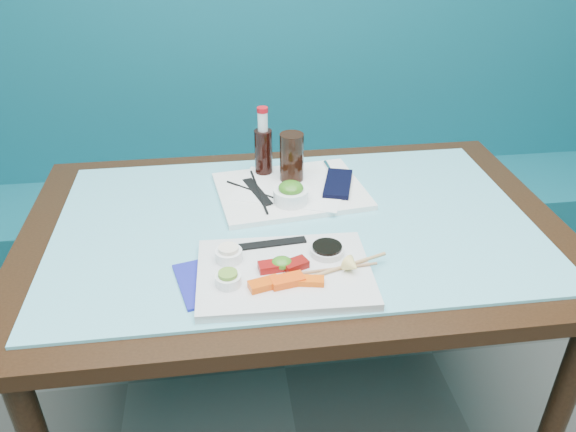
{
  "coord_description": "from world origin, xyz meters",
  "views": [
    {
      "loc": [
        -0.18,
        0.23,
        1.52
      ],
      "look_at": [
        -0.02,
        1.41,
        0.8
      ],
      "focal_mm": 35.0,
      "sensor_mm": 36.0,
      "label": 1
    }
  ],
  "objects": [
    {
      "name": "salmon_mid",
      "position": [
        -0.06,
        1.17,
        0.79
      ],
      "size": [
        0.08,
        0.05,
        0.02
      ],
      "primitive_type": "cube",
      "rotation": [
        0.0,
        0.0,
        0.2
      ],
      "color": "#FF4A0A",
      "rests_on": "sashimi_plate"
    },
    {
      "name": "paper_placemat",
      "position": [
        0.01,
        1.6,
        0.77
      ],
      "size": [
        0.35,
        0.3,
        0.0
      ],
      "primitive_type": "cube",
      "rotation": [
        0.0,
        0.0,
        -0.38
      ],
      "color": "white",
      "rests_on": "serving_tray"
    },
    {
      "name": "ginger_fill",
      "position": [
        -0.18,
        1.27,
        0.81
      ],
      "size": [
        0.06,
        0.06,
        0.01
      ],
      "primitive_type": "cylinder",
      "rotation": [
        0.0,
        0.0,
        -0.3
      ],
      "color": "white",
      "rests_on": "ramekin_ginger"
    },
    {
      "name": "booth_bench",
      "position": [
        0.0,
        2.29,
        0.37
      ],
      "size": [
        3.0,
        0.56,
        1.17
      ],
      "color": "#105765",
      "rests_on": "ground"
    },
    {
      "name": "salmon_right",
      "position": [
        -0.01,
        1.16,
        0.78
      ],
      "size": [
        0.06,
        0.04,
        0.01
      ],
      "primitive_type": "cube",
      "rotation": [
        0.0,
        0.0,
        -0.19
      ],
      "color": "#FF590A",
      "rests_on": "sashimi_plate"
    },
    {
      "name": "wooden_chopstick_a",
      "position": [
        0.05,
        1.2,
        0.78
      ],
      "size": [
        0.2,
        0.02,
        0.01
      ],
      "primitive_type": "cylinder",
      "rotation": [
        1.57,
        0.0,
        -1.49
      ],
      "color": "#9D6E4A",
      "rests_on": "sashimi_plate"
    },
    {
      "name": "chopstick_sleeve",
      "position": [
        -0.07,
        1.32,
        0.78
      ],
      "size": [
        0.16,
        0.04,
        0.0
      ],
      "primitive_type": "cube",
      "rotation": [
        0.0,
        0.0,
        0.09
      ],
      "color": "black",
      "rests_on": "sashimi_plate"
    },
    {
      "name": "cola_bottle_cap",
      "position": [
        -0.05,
        1.71,
        0.97
      ],
      "size": [
        0.04,
        0.04,
        0.01
      ],
      "primitive_type": "cylinder",
      "rotation": [
        0.0,
        0.0,
        -0.24
      ],
      "color": "red",
      "rests_on": "cola_bottle_neck"
    },
    {
      "name": "ramekin_ginger",
      "position": [
        -0.18,
        1.27,
        0.79
      ],
      "size": [
        0.07,
        0.07,
        0.03
      ],
      "primitive_type": "cylinder",
      "rotation": [
        0.0,
        0.0,
        0.24
      ],
      "color": "white",
      "rests_on": "sashimi_plate"
    },
    {
      "name": "seaweed_garnish",
      "position": [
        -0.06,
        1.23,
        0.79
      ],
      "size": [
        0.05,
        0.05,
        0.03
      ],
      "primitive_type": "ellipsoid",
      "rotation": [
        0.0,
        0.0,
        -0.14
      ],
      "color": "#397C1C",
      "rests_on": "sashimi_plate"
    },
    {
      "name": "cola_glass",
      "position": [
        0.02,
        1.66,
        0.84
      ],
      "size": [
        0.08,
        0.08,
        0.14
      ],
      "primitive_type": "cylinder",
      "rotation": [
        0.0,
        0.0,
        -0.13
      ],
      "color": "black",
      "rests_on": "serving_tray"
    },
    {
      "name": "navy_pouch",
      "position": [
        0.15,
        1.6,
        0.78
      ],
      "size": [
        0.12,
        0.18,
        0.01
      ],
      "primitive_type": "cube",
      "rotation": [
        0.0,
        0.0,
        -0.29
      ],
      "color": "black",
      "rests_on": "serving_tray"
    },
    {
      "name": "fork",
      "position": [
        0.14,
        1.71,
        0.78
      ],
      "size": [
        0.02,
        0.08,
        0.01
      ],
      "primitive_type": "cylinder",
      "rotation": [
        1.57,
        0.0,
        0.07
      ],
      "color": "white",
      "rests_on": "serving_tray"
    },
    {
      "name": "ramekin_wasabi",
      "position": [
        -0.18,
        1.18,
        0.79
      ],
      "size": [
        0.07,
        0.07,
        0.02
      ],
      "primitive_type": "cylinder",
      "rotation": [
        0.0,
        0.0,
        -0.28
      ],
      "color": "white",
      "rests_on": "sashimi_plate"
    },
    {
      "name": "wasabi_fill",
      "position": [
        -0.18,
        1.18,
        0.81
      ],
      "size": [
        0.05,
        0.05,
        0.01
      ],
      "primitive_type": "cylinder",
      "rotation": [
        0.0,
        0.0,
        0.1
      ],
      "color": "olive",
      "rests_on": "ramekin_wasabi"
    },
    {
      "name": "lemon_wedge",
      "position": [
        0.09,
        1.19,
        0.8
      ],
      "size": [
        0.05,
        0.05,
        0.04
      ],
      "primitive_type": "cone",
      "rotation": [
        1.57,
        0.0,
        0.56
      ],
      "color": "#FFE078",
      "rests_on": "sashimi_plate"
    },
    {
      "name": "seaweed_salad",
      "position": [
        0.0,
        1.53,
        0.82
      ],
      "size": [
        0.09,
        0.09,
        0.03
      ],
      "primitive_type": "ellipsoid",
      "rotation": [
        0.0,
        0.0,
        0.35
      ],
      "color": "#36751B",
      "rests_on": "seaweed_bowl"
    },
    {
      "name": "soy_dish",
      "position": [
        0.05,
        1.27,
        0.79
      ],
      "size": [
        0.1,
        0.1,
        0.02
      ],
      "primitive_type": "cylinder",
      "rotation": [
        0.0,
        0.0,
        -0.36
      ],
      "color": "silver",
      "rests_on": "sashimi_plate"
    },
    {
      "name": "cola_bottle_body",
      "position": [
        -0.05,
        1.71,
        0.83
      ],
      "size": [
        0.06,
        0.06,
        0.15
      ],
      "primitive_type": "cylinder",
      "rotation": [
        0.0,
        0.0,
        -0.21
      ],
      "color": "black",
      "rests_on": "glass_top"
    },
    {
      "name": "soy_fill",
      "position": [
        0.05,
        1.27,
        0.8
      ],
      "size": [
        0.09,
        0.09,
        0.01
      ],
      "primitive_type": "cylinder",
      "rotation": [
        0.0,
        0.0,
        0.4
      ],
      "color": "black",
      "rests_on": "soy_dish"
    },
    {
      "name": "cola_bottle_neck",
      "position": [
        -0.05,
        1.71,
        0.93
      ],
      "size": [
        0.03,
        0.03,
        0.06
      ],
      "primitive_type": "cylinder",
      "rotation": [
        0.0,
        0.0,
        -0.04
      ],
      "color": "white",
      "rests_on": "cola_bottle_body"
    },
    {
      "name": "tuna_right",
      "position": [
        -0.03,
        1.22,
        0.79
      ],
      "size": [
        0.06,
        0.05,
        0.02
      ],
      "primitive_type": "cube",
      "rotation": [
        0.0,
        0.0,
        0.4
      ],
      "color": "maroon",
      "rests_on": "sashimi_plate"
    },
    {
      "name": "tuna_left",
      "position": [
        -0.09,
        1.22,
        0.79
      ],
      "size": [
        0.06,
        0.04,
        0.02
      ],
      "primitive_type": "cube",
      "rotation": [
        0.0,
        0.0,
        0.11
      ],
      "color": "maroon",
      "rests_on": "sashimi_plate"
    },
    {
      "name": "blue_napkin",
      "position": [
        -0.21,
        1.23,
        0.76
      ],
      "size": [
        0.2,
        0.2,
        0.01
      ],
      "primitive_type": "cube",
      "rotation": [
        0.0,
        0.0,
        0.23
      ],
      "color": "navy",
      "rests_on": "glass_top"
    },
    {
      "name": "wooden_chopstick_b",
      "position": [
        0.06,
        1.2,
        0.78
      ],
      "size": [
        0.23,
        0.09,
        0.01
      ],
      "primitive_type": "cylinder",
      "rotation": [
        1.57,
        0.0,
        -1.23
      ],
      "color": "tan",
      "rests_on": "sashimi_plate"
    },
    {
      "name": "dining_table",
      "position": [
        0.0,
        1.45,
        0.67
      ],
      "size": [
        1.4,
        0.9,
        0.75
      ],
      "color": "black",
      "rests_on": "ground"
    },
    {
      "name": "black_chopstick_b",
      "position": [
        -0.08,
        1.59,
        0.78
      ],
      "size": [
        0.03,
        0.25,
        0.01
      ],
      "primitive_type": "cylinder",
      "rotation": [
        1.57,
        0.0,
        0.1
      ],
      "color": "black",
      "rests_on": "serving_tray"
    },
    {
      "name": "serving_tray",
      "position": [
        0.01,
        1.6,
        0.77
      ],
      "size": [
        0.44,
        0.35,
        0.02
      ],
      "primitive_type": "cube",
      "rotation": [
        0.0,
        0.0,
        0.13
      ],
      "color": "white",
      "rests_on": "glass_top"
    },
    {
      "name": "sashimi_plate",
      "position": [
        -0.06,
        1.22,
        0.77
      ],
      "size": [
        0.39,
        0.29,
        0.02
      ],
      "primitive_type": "cube",
      "rotation": [
        0.0,
        0.0,
        -0.03
      ],
      "color": "silver",
      "rests_on": "glass_top"
    },
    {
      "name": "black_chopstick_a",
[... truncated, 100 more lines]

